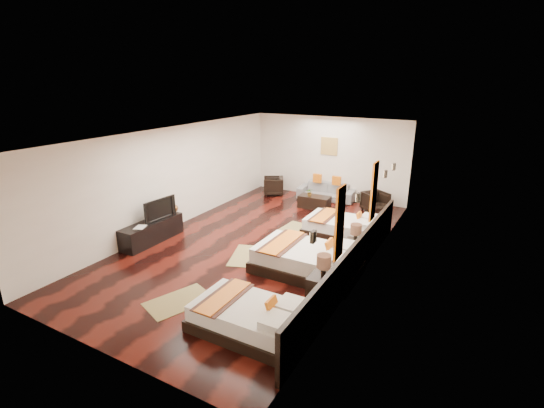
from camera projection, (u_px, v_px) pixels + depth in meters
The scene contains 30 objects.
floor at pixel (259, 243), 10.00m from camera, with size 5.50×9.50×0.01m, color black.
ceiling at pixel (258, 134), 9.13m from camera, with size 5.50×9.50×0.01m, color white.
back_wall at pixel (329, 158), 13.51m from camera, with size 5.50×0.01×2.80m, color silver.
left_wall at pixel (174, 178), 10.82m from camera, with size 0.01×9.50×2.80m, color silver.
right_wall at pixel (370, 208), 8.30m from camera, with size 0.01×9.50×2.80m, color silver.
headboard_panel at pixel (354, 263), 7.95m from camera, with size 0.08×6.60×0.90m, color black.
bed_near at pixel (250, 317), 6.50m from camera, with size 1.91×1.20×0.73m.
bed_mid at pixel (308, 260), 8.46m from camera, with size 2.25×1.41×0.86m.
bed_far at pixel (343, 227), 10.40m from camera, with size 1.94×1.22×0.74m.
nightstand_a at pixel (323, 287), 7.26m from camera, with size 0.50×0.50×0.99m.
nightstand_b at pixel (355, 249), 8.88m from camera, with size 0.47×0.47×0.94m.
jute_mat_near at pixel (179, 301), 7.42m from camera, with size 0.75×1.20×0.01m, color olive.
jute_mat_mid at pixel (248, 256), 9.29m from camera, with size 0.75×1.20×0.01m, color olive.
jute_mat_far at pixel (294, 230), 10.87m from camera, with size 0.75×1.20×0.01m, color olive.
tv_console at pixel (152, 231), 10.05m from camera, with size 0.50×1.80×0.55m, color black.
tv at pixel (158, 209), 10.03m from camera, with size 0.99×0.13×0.57m, color black.
book at pixel (135, 227), 9.53m from camera, with size 0.24×0.32×0.03m, color black.
figurine at pixel (172, 207), 10.58m from camera, with size 0.31×0.31×0.32m, color brown.
sofa at pixel (326, 192), 13.51m from camera, with size 1.94×0.76×0.57m, color slate.
armchair_left at pixel (273, 186), 14.07m from camera, with size 0.68×0.70×0.64m, color black.
armchair_right at pixel (375, 202), 12.31m from camera, with size 0.67×0.69×0.63m, color black.
coffee_table at pixel (314, 202), 12.66m from camera, with size 1.00×0.50×0.40m, color black.
table_plant at pixel (310, 192), 12.55m from camera, with size 0.23×0.20×0.26m, color #2D5E1F.
orange_panel_a at pixel (340, 223), 6.63m from camera, with size 0.04×0.40×1.30m, color #D86014.
orange_panel_b at pixel (374, 191), 8.46m from camera, with size 0.04×0.40×1.30m, color #D86014.
sconce_near at pixel (313, 237), 5.68m from camera, with size 0.07×0.12×0.18m.
sconce_mid at pixel (358, 198), 7.51m from camera, with size 0.07×0.12×0.18m.
sconce_far at pixel (386, 174), 9.34m from camera, with size 0.07×0.12×0.18m.
sconce_lounge at pixel (394, 167), 10.09m from camera, with size 0.07×0.12×0.18m.
gold_artwork at pixel (329, 146), 13.37m from camera, with size 0.60×0.04×0.60m, color #AD873F.
Camera 1 is at (4.72, -7.89, 4.07)m, focal length 25.78 mm.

